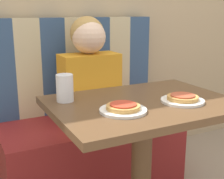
% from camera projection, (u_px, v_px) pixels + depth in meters
% --- Properties ---
extents(booth_seat, '(1.18, 0.57, 0.46)m').
position_uv_depth(booth_seat, '(91.00, 151.00, 2.15)').
color(booth_seat, maroon).
rests_on(booth_seat, ground_plane).
extents(booth_backrest, '(1.18, 0.08, 0.66)m').
position_uv_depth(booth_backrest, '(76.00, 65.00, 2.22)').
color(booth_backrest, navy).
rests_on(booth_backrest, booth_seat).
extents(dining_table, '(0.86, 0.63, 0.76)m').
position_uv_depth(dining_table, '(142.00, 126.00, 1.49)').
color(dining_table, brown).
rests_on(dining_table, ground_plane).
extents(person, '(0.38, 0.24, 0.68)m').
position_uv_depth(person, '(89.00, 68.00, 2.01)').
color(person, orange).
rests_on(person, booth_seat).
extents(plate_left, '(0.20, 0.20, 0.01)m').
position_uv_depth(plate_left, '(123.00, 110.00, 1.31)').
color(plate_left, white).
rests_on(plate_left, dining_table).
extents(plate_right, '(0.20, 0.20, 0.01)m').
position_uv_depth(plate_right, '(182.00, 101.00, 1.45)').
color(plate_right, white).
rests_on(plate_right, dining_table).
extents(pizza_left, '(0.14, 0.14, 0.02)m').
position_uv_depth(pizza_left, '(123.00, 107.00, 1.31)').
color(pizza_left, '#C68E47').
rests_on(pizza_left, plate_left).
extents(pizza_right, '(0.14, 0.14, 0.02)m').
position_uv_depth(pizza_right, '(183.00, 97.00, 1.44)').
color(pizza_right, '#C68E47').
rests_on(pizza_right, plate_right).
extents(drinking_cup, '(0.08, 0.08, 0.13)m').
position_uv_depth(drinking_cup, '(65.00, 88.00, 1.45)').
color(drinking_cup, silver).
rests_on(drinking_cup, dining_table).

